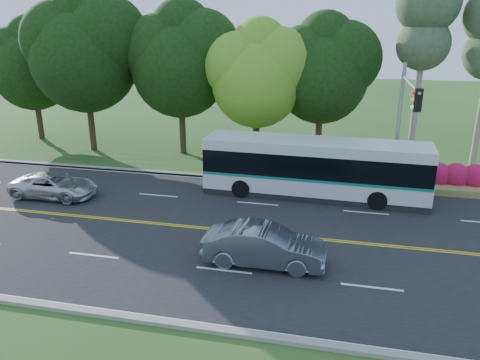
% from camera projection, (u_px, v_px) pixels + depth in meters
% --- Properties ---
extents(ground, '(120.00, 120.00, 0.00)m').
position_uv_depth(ground, '(254.00, 233.00, 21.07)').
color(ground, '#23511B').
rests_on(ground, ground).
extents(road, '(60.00, 14.00, 0.02)m').
position_uv_depth(road, '(254.00, 233.00, 21.07)').
color(road, black).
rests_on(road, ground).
extents(curb_north, '(60.00, 0.30, 0.15)m').
position_uv_depth(curb_north, '(277.00, 181.00, 27.64)').
color(curb_north, gray).
rests_on(curb_north, ground).
extents(curb_south, '(60.00, 0.30, 0.15)m').
position_uv_depth(curb_south, '(210.00, 329.00, 14.46)').
color(curb_south, gray).
rests_on(curb_south, ground).
extents(grass_verge, '(60.00, 4.00, 0.10)m').
position_uv_depth(grass_verge, '(281.00, 172.00, 29.35)').
color(grass_verge, '#23511B').
rests_on(grass_verge, ground).
extents(lane_markings, '(57.60, 13.82, 0.00)m').
position_uv_depth(lane_markings, '(252.00, 233.00, 21.09)').
color(lane_markings, gold).
rests_on(lane_markings, road).
extents(tree_row, '(44.70, 9.10, 13.84)m').
position_uv_depth(tree_row, '(214.00, 57.00, 31.11)').
color(tree_row, '#332116').
rests_on(tree_row, ground).
extents(bougainvillea_hedge, '(9.50, 2.25, 1.50)m').
position_uv_depth(bougainvillea_hedge, '(403.00, 174.00, 26.88)').
color(bougainvillea_hedge, maroon).
rests_on(bougainvillea_hedge, ground).
extents(traffic_signal, '(0.42, 6.10, 7.00)m').
position_uv_depth(traffic_signal, '(404.00, 114.00, 23.19)').
color(traffic_signal, '#96989E').
rests_on(traffic_signal, ground).
extents(transit_bus, '(11.86, 2.91, 3.09)m').
position_uv_depth(transit_bus, '(314.00, 169.00, 24.99)').
color(transit_bus, silver).
rests_on(transit_bus, road).
extents(sedan, '(4.77, 1.67, 1.57)m').
position_uv_depth(sedan, '(264.00, 246.00, 18.18)').
color(sedan, slate).
rests_on(sedan, road).
extents(suv, '(4.62, 2.18, 1.28)m').
position_uv_depth(suv, '(54.00, 185.00, 25.14)').
color(suv, silver).
rests_on(suv, road).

